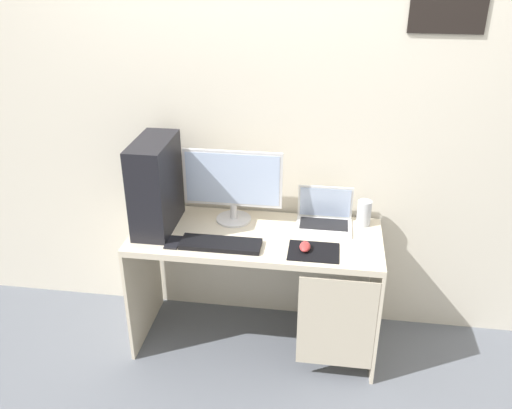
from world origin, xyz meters
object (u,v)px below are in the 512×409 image
laptop (324,218)px  speaker (364,213)px  keyboard (221,244)px  cell_phone (173,242)px  monitor (233,184)px  pc_tower (156,185)px  mouse_left (305,247)px

laptop → speaker: size_ratio=2.10×
keyboard → cell_phone: bearing=-178.2°
monitor → laptop: bearing=2.5°
pc_tower → laptop: (0.91, 0.14, -0.21)m
speaker → mouse_left: size_ratio=1.51×
monitor → mouse_left: monitor is taller
cell_phone → mouse_left: bearing=2.3°
laptop → keyboard: 0.61m
laptop → mouse_left: size_ratio=3.17×
laptop → cell_phone: 0.84m
pc_tower → laptop: bearing=9.0°
pc_tower → monitor: pc_tower is taller
monitor → cell_phone: monitor is taller
monitor → mouse_left: bearing=-32.3°
cell_phone → keyboard: bearing=1.8°
pc_tower → mouse_left: bearing=-10.0°
mouse_left → cell_phone: bearing=-177.7°
pc_tower → monitor: bearing=17.0°
laptop → speaker: bearing=9.3°
laptop → keyboard: bearing=-149.5°
monitor → laptop: (0.51, 0.02, -0.18)m
speaker → keyboard: (-0.74, -0.34, -0.06)m
laptop → mouse_left: (-0.09, -0.29, -0.02)m
speaker → keyboard: size_ratio=0.34×
keyboard → mouse_left: (0.44, 0.02, 0.01)m
pc_tower → mouse_left: size_ratio=5.22×
speaker → cell_phone: bearing=-160.5°
speaker → laptop: bearing=-170.7°
laptop → keyboard: laptop is taller
pc_tower → speaker: size_ratio=3.46×
keyboard → cell_phone: (-0.25, -0.01, -0.01)m
mouse_left → cell_phone: 0.69m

